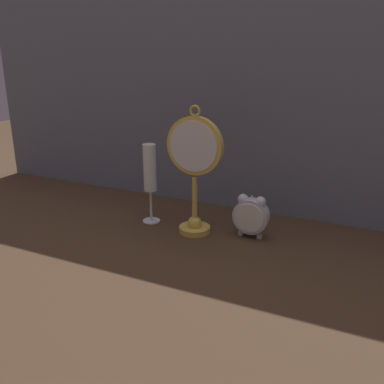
{
  "coord_description": "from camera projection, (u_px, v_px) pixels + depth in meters",
  "views": [
    {
      "loc": [
        0.45,
        -0.88,
        0.48
      ],
      "look_at": [
        0.0,
        0.08,
        0.12
      ],
      "focal_mm": 40.0,
      "sensor_mm": 36.0,
      "label": 1
    }
  ],
  "objects": [
    {
      "name": "ground_plane",
      "position": [
        179.0,
        246.0,
        1.09
      ],
      "size": [
        4.0,
        4.0,
        0.0
      ],
      "primitive_type": "plane",
      "color": "#422D1E"
    },
    {
      "name": "fabric_backdrop_drape",
      "position": [
        228.0,
        94.0,
        1.26
      ],
      "size": [
        1.79,
        0.01,
        0.7
      ],
      "primitive_type": "cube",
      "color": "slate",
      "rests_on": "ground_plane"
    },
    {
      "name": "pocket_watch_on_stand",
      "position": [
        195.0,
        169.0,
        1.12
      ],
      "size": [
        0.15,
        0.09,
        0.35
      ],
      "color": "gold",
      "rests_on": "ground_plane"
    },
    {
      "name": "alarm_clock_twin_bell",
      "position": [
        251.0,
        214.0,
        1.12
      ],
      "size": [
        0.09,
        0.03,
        0.12
      ],
      "color": "silver",
      "rests_on": "ground_plane"
    },
    {
      "name": "champagne_flute",
      "position": [
        150.0,
        174.0,
        1.2
      ],
      "size": [
        0.05,
        0.05,
        0.23
      ],
      "color": "silver",
      "rests_on": "ground_plane"
    }
  ]
}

